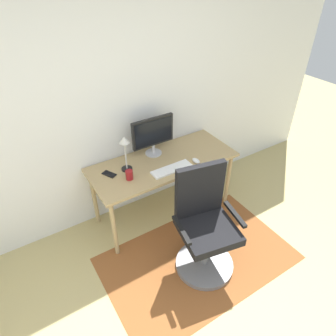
{
  "coord_description": "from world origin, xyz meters",
  "views": [
    {
      "loc": [
        -0.92,
        -0.41,
        2.51
      ],
      "look_at": [
        0.32,
        1.56,
        0.83
      ],
      "focal_mm": 32.06,
      "sensor_mm": 36.0,
      "label": 1
    }
  ],
  "objects_px": {
    "desk_lamp": "(125,147)",
    "monitor": "(153,134)",
    "desk": "(163,166)",
    "cell_phone": "(109,174)",
    "computer_mouse": "(196,161)",
    "coffee_cup": "(129,175)",
    "keyboard": "(172,169)",
    "office_chair": "(204,231)"
  },
  "relations": [
    {
      "from": "desk",
      "to": "monitor",
      "type": "height_order",
      "value": "monitor"
    },
    {
      "from": "office_chair",
      "to": "cell_phone",
      "type": "bearing_deg",
      "value": 131.74
    },
    {
      "from": "office_chair",
      "to": "computer_mouse",
      "type": "bearing_deg",
      "value": 72.5
    },
    {
      "from": "coffee_cup",
      "to": "office_chair",
      "type": "xyz_separation_m",
      "value": [
        0.38,
        -0.71,
        -0.34
      ]
    },
    {
      "from": "keyboard",
      "to": "cell_phone",
      "type": "relative_size",
      "value": 3.07
    },
    {
      "from": "computer_mouse",
      "to": "coffee_cup",
      "type": "distance_m",
      "value": 0.72
    },
    {
      "from": "coffee_cup",
      "to": "desk_lamp",
      "type": "bearing_deg",
      "value": 73.33
    },
    {
      "from": "computer_mouse",
      "to": "office_chair",
      "type": "relative_size",
      "value": 0.1
    },
    {
      "from": "computer_mouse",
      "to": "office_chair",
      "type": "distance_m",
      "value": 0.75
    },
    {
      "from": "keyboard",
      "to": "coffee_cup",
      "type": "xyz_separation_m",
      "value": [
        -0.42,
        0.09,
        0.04
      ]
    },
    {
      "from": "keyboard",
      "to": "desk_lamp",
      "type": "distance_m",
      "value": 0.52
    },
    {
      "from": "desk",
      "to": "desk_lamp",
      "type": "bearing_deg",
      "value": 170.22
    },
    {
      "from": "keyboard",
      "to": "coffee_cup",
      "type": "relative_size",
      "value": 4.52
    },
    {
      "from": "coffee_cup",
      "to": "cell_phone",
      "type": "xyz_separation_m",
      "value": [
        -0.14,
        0.17,
        -0.04
      ]
    },
    {
      "from": "computer_mouse",
      "to": "cell_phone",
      "type": "distance_m",
      "value": 0.9
    },
    {
      "from": "monitor",
      "to": "keyboard",
      "type": "distance_m",
      "value": 0.43
    },
    {
      "from": "monitor",
      "to": "office_chair",
      "type": "xyz_separation_m",
      "value": [
        -0.04,
        -0.98,
        -0.54
      ]
    },
    {
      "from": "desk",
      "to": "desk_lamp",
      "type": "distance_m",
      "value": 0.52
    },
    {
      "from": "keyboard",
      "to": "desk_lamp",
      "type": "bearing_deg",
      "value": 147.1
    },
    {
      "from": "keyboard",
      "to": "coffee_cup",
      "type": "distance_m",
      "value": 0.44
    },
    {
      "from": "coffee_cup",
      "to": "desk_lamp",
      "type": "height_order",
      "value": "desk_lamp"
    },
    {
      "from": "desk",
      "to": "coffee_cup",
      "type": "bearing_deg",
      "value": -168.68
    },
    {
      "from": "monitor",
      "to": "keyboard",
      "type": "relative_size",
      "value": 1.1
    },
    {
      "from": "desk",
      "to": "cell_phone",
      "type": "bearing_deg",
      "value": 171.85
    },
    {
      "from": "desk_lamp",
      "to": "office_chair",
      "type": "height_order",
      "value": "desk_lamp"
    },
    {
      "from": "desk",
      "to": "cell_phone",
      "type": "xyz_separation_m",
      "value": [
        -0.57,
        0.08,
        0.08
      ]
    },
    {
      "from": "desk",
      "to": "computer_mouse",
      "type": "distance_m",
      "value": 0.35
    },
    {
      "from": "cell_phone",
      "to": "office_chair",
      "type": "relative_size",
      "value": 0.13
    },
    {
      "from": "monitor",
      "to": "coffee_cup",
      "type": "height_order",
      "value": "monitor"
    },
    {
      "from": "keyboard",
      "to": "office_chair",
      "type": "height_order",
      "value": "office_chair"
    },
    {
      "from": "desk_lamp",
      "to": "office_chair",
      "type": "xyz_separation_m",
      "value": [
        0.34,
        -0.87,
        -0.55
      ]
    },
    {
      "from": "desk_lamp",
      "to": "coffee_cup",
      "type": "bearing_deg",
      "value": -106.67
    },
    {
      "from": "desk_lamp",
      "to": "monitor",
      "type": "bearing_deg",
      "value": 16.86
    },
    {
      "from": "monitor",
      "to": "keyboard",
      "type": "bearing_deg",
      "value": -89.35
    },
    {
      "from": "desk",
      "to": "computer_mouse",
      "type": "height_order",
      "value": "computer_mouse"
    },
    {
      "from": "monitor",
      "to": "computer_mouse",
      "type": "height_order",
      "value": "monitor"
    },
    {
      "from": "coffee_cup",
      "to": "desk_lamp",
      "type": "relative_size",
      "value": 0.25
    },
    {
      "from": "desk",
      "to": "keyboard",
      "type": "height_order",
      "value": "keyboard"
    },
    {
      "from": "computer_mouse",
      "to": "coffee_cup",
      "type": "relative_size",
      "value": 1.09
    },
    {
      "from": "desk",
      "to": "cell_phone",
      "type": "distance_m",
      "value": 0.59
    },
    {
      "from": "monitor",
      "to": "desk_lamp",
      "type": "xyz_separation_m",
      "value": [
        -0.37,
        -0.11,
        0.02
      ]
    },
    {
      "from": "coffee_cup",
      "to": "desk",
      "type": "bearing_deg",
      "value": 11.32
    }
  ]
}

